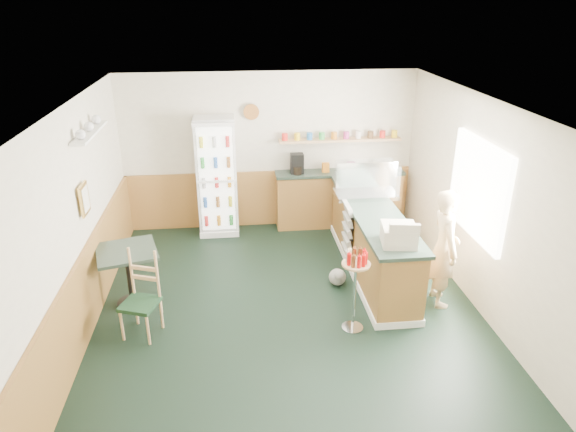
{
  "coord_description": "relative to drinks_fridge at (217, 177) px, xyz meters",
  "views": [
    {
      "loc": [
        -0.62,
        -5.54,
        3.84
      ],
      "look_at": [
        0.05,
        0.6,
        1.16
      ],
      "focal_mm": 32.0,
      "sensor_mm": 36.0,
      "label": 1
    }
  ],
  "objects": [
    {
      "name": "ground",
      "position": [
        0.92,
        -2.74,
        -1.01
      ],
      "size": [
        6.0,
        6.0,
        0.0
      ],
      "primitive_type": "plane",
      "color": "black",
      "rests_on": "ground"
    },
    {
      "name": "room_envelope",
      "position": [
        0.69,
        -2.01,
        0.52
      ],
      "size": [
        5.04,
        6.02,
        2.72
      ],
      "color": "beige",
      "rests_on": "ground"
    },
    {
      "name": "service_counter",
      "position": [
        2.27,
        -1.67,
        -0.55
      ],
      "size": [
        0.68,
        3.01,
        1.01
      ],
      "color": "#A86F36",
      "rests_on": "ground"
    },
    {
      "name": "back_counter",
      "position": [
        2.11,
        0.06,
        -0.46
      ],
      "size": [
        2.24,
        0.42,
        1.69
      ],
      "color": "#A86F36",
      "rests_on": "ground"
    },
    {
      "name": "drinks_fridge",
      "position": [
        0.0,
        0.0,
        0.0
      ],
      "size": [
        0.67,
        0.55,
        2.02
      ],
      "color": "white",
      "rests_on": "ground"
    },
    {
      "name": "display_case",
      "position": [
        2.27,
        -1.16,
        0.26
      ],
      "size": [
        0.92,
        0.48,
        0.52
      ],
      "color": "silver",
      "rests_on": "service_counter"
    },
    {
      "name": "cash_register",
      "position": [
        2.27,
        -2.78,
        0.12
      ],
      "size": [
        0.47,
        0.49,
        0.24
      ],
      "primitive_type": "cube",
      "rotation": [
        0.0,
        0.0,
        -0.16
      ],
      "color": "beige",
      "rests_on": "service_counter"
    },
    {
      "name": "shopkeeper",
      "position": [
        2.97,
        -2.59,
        -0.2
      ],
      "size": [
        0.42,
        0.56,
        1.61
      ],
      "primitive_type": "imported",
      "rotation": [
        0.0,
        0.0,
        1.52
      ],
      "color": "tan",
      "rests_on": "ground"
    },
    {
      "name": "condiment_stand",
      "position": [
        1.68,
        -3.07,
        -0.27
      ],
      "size": [
        0.34,
        0.34,
        1.07
      ],
      "rotation": [
        0.0,
        0.0,
        -0.28
      ],
      "color": "silver",
      "rests_on": "ground"
    },
    {
      "name": "newspaper_rack",
      "position": [
        1.91,
        -1.59,
        -0.36
      ],
      "size": [
        0.09,
        0.41,
        0.83
      ],
      "color": "black",
      "rests_on": "ground"
    },
    {
      "name": "cafe_table",
      "position": [
        -1.13,
        -2.21,
        -0.44
      ],
      "size": [
        0.91,
        0.91,
        0.81
      ],
      "rotation": [
        0.0,
        0.0,
        0.27
      ],
      "color": "black",
      "rests_on": "ground"
    },
    {
      "name": "cafe_chair",
      "position": [
        -0.9,
        -2.81,
        -0.45
      ],
      "size": [
        0.51,
        0.52,
        1.08
      ],
      "rotation": [
        0.0,
        0.0,
        -0.35
      ],
      "color": "black",
      "rests_on": "ground"
    },
    {
      "name": "dog_doorstop",
      "position": [
        1.7,
        -2.03,
        -0.87
      ],
      "size": [
        0.24,
        0.32,
        0.29
      ],
      "rotation": [
        0.0,
        0.0,
        0.39
      ],
      "color": "gray",
      "rests_on": "ground"
    }
  ]
}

